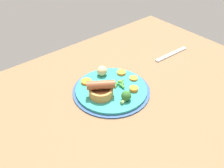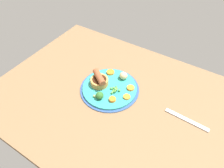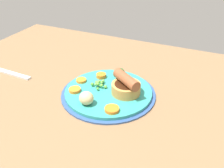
{
  "view_description": "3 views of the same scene",
  "coord_description": "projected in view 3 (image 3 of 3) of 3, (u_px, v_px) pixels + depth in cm",
  "views": [
    {
      "loc": [
        48.61,
        49.07,
        59.02
      ],
      "look_at": [
        4.49,
        -3.39,
        5.58
      ],
      "focal_mm": 40.0,
      "sensor_mm": 36.0,
      "label": 1
    },
    {
      "loc": [
        -28.73,
        49.03,
        71.66
      ],
      "look_at": [
        4.34,
        -3.61,
        6.31
      ],
      "focal_mm": 32.0,
      "sensor_mm": 36.0,
      "label": 2
    },
    {
      "loc": [
        30.7,
        -57.18,
        43.41
      ],
      "look_at": [
        5.7,
        -1.5,
        5.84
      ],
      "focal_mm": 40.0,
      "sensor_mm": 36.0,
      "label": 3
    }
  ],
  "objects": [
    {
      "name": "carrot_slice_1",
      "position": [
        100.0,
        75.0,
        0.78
      ],
      "size": [
        3.01,
        3.01,
        1.17
      ],
      "primitive_type": "cylinder",
      "rotation": [
        0.0,
        0.0,
        1.56
      ],
      "color": "orange",
      "rests_on": "dinner_plate"
    },
    {
      "name": "carrot_slice_4",
      "position": [
        112.0,
        109.0,
        0.63
      ],
      "size": [
        4.92,
        4.92,
        0.87
      ],
      "primitive_type": "cylinder",
      "rotation": [
        0.0,
        0.0,
        4.28
      ],
      "color": "orange",
      "rests_on": "dinner_plate"
    },
    {
      "name": "pea_pile",
      "position": [
        99.0,
        83.0,
        0.73
      ],
      "size": [
        5.07,
        4.73,
        1.96
      ],
      "color": "#62AE36",
      "rests_on": "dinner_plate"
    },
    {
      "name": "potato_chunk_1",
      "position": [
        86.0,
        98.0,
        0.65
      ],
      "size": [
        4.25,
        4.08,
        3.62
      ],
      "primitive_type": "ellipsoid",
      "rotation": [
        0.0,
        0.0,
        6.18
      ],
      "color": "#CCB77F",
      "rests_on": "dinner_plate"
    },
    {
      "name": "carrot_slice_0",
      "position": [
        81.0,
        80.0,
        0.76
      ],
      "size": [
        3.98,
        3.98,
        0.73
      ],
      "primitive_type": "cylinder",
      "rotation": [
        0.0,
        0.0,
        2.75
      ],
      "color": "orange",
      "rests_on": "dinner_plate"
    },
    {
      "name": "carrot_slice_3",
      "position": [
        75.0,
        90.0,
        0.71
      ],
      "size": [
        3.88,
        3.88,
        0.86
      ],
      "primitive_type": "cylinder",
      "rotation": [
        0.0,
        0.0,
        4.53
      ],
      "color": "orange",
      "rests_on": "dinner_plate"
    },
    {
      "name": "sausage_pudding",
      "position": [
        126.0,
        86.0,
        0.69
      ],
      "size": [
        9.25,
        8.12,
        5.89
      ],
      "rotation": [
        0.0,
        0.0,
        5.68
      ],
      "color": "#BC8442",
      "rests_on": "dinner_plate"
    },
    {
      "name": "fork",
      "position": [
        9.0,
        73.0,
        0.83
      ],
      "size": [
        18.05,
        2.35,
        0.6
      ],
      "primitive_type": "cube",
      "rotation": [
        0.0,
        0.0,
        -0.04
      ],
      "color": "silver",
      "rests_on": "dining_table"
    },
    {
      "name": "dinner_plate",
      "position": [
        108.0,
        93.0,
        0.72
      ],
      "size": [
        27.14,
        27.14,
        1.4
      ],
      "color": "#2D4C84",
      "rests_on": "dining_table"
    },
    {
      "name": "dining_table",
      "position": [
        97.0,
        90.0,
        0.77
      ],
      "size": [
        110.0,
        80.0,
        3.0
      ],
      "primitive_type": "cube",
      "color": "brown",
      "rests_on": "ground"
    },
    {
      "name": "broccoli_floret_near",
      "position": [
        120.0,
        73.0,
        0.77
      ],
      "size": [
        4.59,
        3.36,
        3.36
      ],
      "rotation": [
        0.0,
        0.0,
        3.42
      ],
      "color": "#2D6628",
      "rests_on": "dinner_plate"
    }
  ]
}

